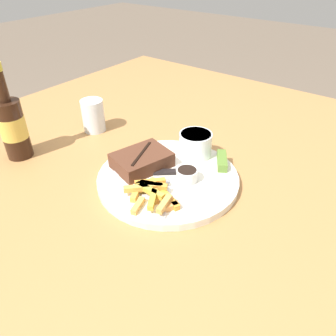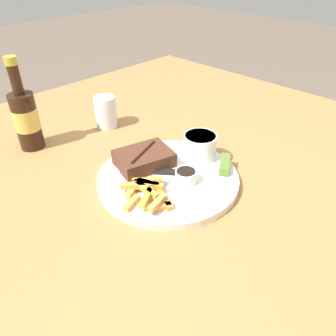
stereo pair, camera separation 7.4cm
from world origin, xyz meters
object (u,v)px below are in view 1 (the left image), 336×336
object	(u,v)px
dinner_plate	(168,178)
knife_utensil	(149,172)
coleslaw_cup	(197,144)
drinking_glass	(93,116)
fork_utensil	(165,199)
beer_bottle	(12,126)
steak_portion	(142,160)
dipping_sauce_cup	(187,174)
pickle_spear	(222,161)

from	to	relation	value
dinner_plate	knife_utensil	distance (m)	0.05
coleslaw_cup	drinking_glass	bearing A→B (deg)	96.80
fork_utensil	beer_bottle	size ratio (longest dim) A/B	0.49
steak_portion	beer_bottle	world-z (taller)	beer_bottle
steak_portion	coleslaw_cup	distance (m)	0.14
dipping_sauce_cup	fork_utensil	distance (m)	0.08
dipping_sauce_cup	knife_utensil	xyz separation A→B (m)	(-0.03, 0.09, -0.01)
fork_utensil	drinking_glass	size ratio (longest dim) A/B	1.27
dipping_sauce_cup	knife_utensil	bearing A→B (deg)	109.70
steak_portion	dipping_sauce_cup	world-z (taller)	steak_portion
pickle_spear	coleslaw_cup	bearing A→B (deg)	92.50
dinner_plate	pickle_spear	world-z (taller)	pickle_spear
steak_portion	beer_bottle	distance (m)	0.34
coleslaw_cup	knife_utensil	world-z (taller)	coleslaw_cup
dinner_plate	fork_utensil	bearing A→B (deg)	-146.98
beer_bottle	drinking_glass	distance (m)	0.22
dinner_plate	drinking_glass	distance (m)	0.34
steak_portion	pickle_spear	bearing A→B (deg)	-49.78
steak_portion	pickle_spear	xyz separation A→B (m)	(0.12, -0.15, -0.01)
dipping_sauce_cup	drinking_glass	distance (m)	0.38
steak_portion	fork_utensil	distance (m)	0.14
dipping_sauce_cup	beer_bottle	distance (m)	0.45
dinner_plate	drinking_glass	xyz separation A→B (m)	(0.07, 0.33, 0.04)
steak_portion	knife_utensil	world-z (taller)	steak_portion
dinner_plate	coleslaw_cup	xyz separation A→B (m)	(0.11, -0.00, 0.04)
coleslaw_cup	drinking_glass	world-z (taller)	drinking_glass
steak_portion	dipping_sauce_cup	xyz separation A→B (m)	(0.02, -0.12, -0.00)
dipping_sauce_cup	beer_bottle	world-z (taller)	beer_bottle
steak_portion	dipping_sauce_cup	size ratio (longest dim) A/B	3.10
fork_utensil	drinking_glass	world-z (taller)	drinking_glass
coleslaw_cup	beer_bottle	size ratio (longest dim) A/B	0.33
dinner_plate	dipping_sauce_cup	xyz separation A→B (m)	(0.01, -0.05, 0.02)
coleslaw_cup	fork_utensil	world-z (taller)	coleslaw_cup
steak_portion	coleslaw_cup	world-z (taller)	coleslaw_cup
dinner_plate	drinking_glass	size ratio (longest dim) A/B	3.48
beer_bottle	drinking_glass	xyz separation A→B (m)	(0.22, -0.05, -0.04)
dinner_plate	knife_utensil	size ratio (longest dim) A/B	2.35
coleslaw_cup	beer_bottle	xyz separation A→B (m)	(-0.26, 0.38, 0.04)
pickle_spear	knife_utensil	xyz separation A→B (m)	(-0.14, 0.12, -0.01)
fork_utensil	beer_bottle	distance (m)	0.43
dinner_plate	steak_portion	size ratio (longest dim) A/B	2.18
steak_portion	knife_utensil	bearing A→B (deg)	-110.35
dipping_sauce_cup	pickle_spear	size ratio (longest dim) A/B	0.65
pickle_spear	fork_utensil	bearing A→B (deg)	171.42
dipping_sauce_cup	pickle_spear	distance (m)	0.11
pickle_spear	drinking_glass	world-z (taller)	drinking_glass
fork_utensil	coleslaw_cup	bearing A→B (deg)	-19.68
dipping_sauce_cup	fork_utensil	world-z (taller)	dipping_sauce_cup
dinner_plate	dipping_sauce_cup	world-z (taller)	dipping_sauce_cup
coleslaw_cup	fork_utensil	distance (m)	0.19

